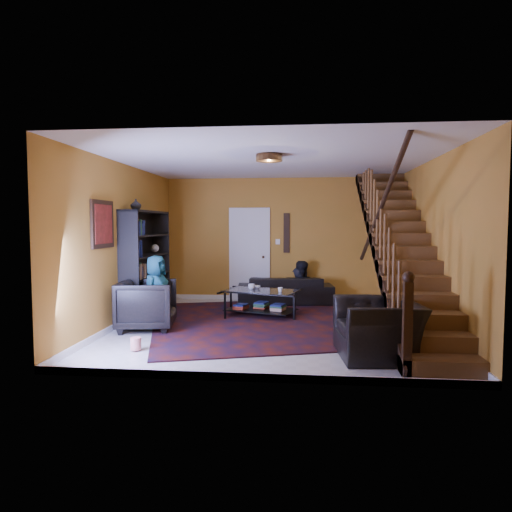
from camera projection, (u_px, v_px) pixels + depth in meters
The scene contains 21 objects.
floor at pixel (272, 327), 7.79m from camera, with size 5.50×5.50×0.00m, color beige.
room at pixel (211, 308), 9.24m from camera, with size 5.50×5.50×5.50m.
staircase at pixel (401, 246), 7.48m from camera, with size 0.95×5.02×3.18m.
bookshelf at pixel (147, 266), 8.56m from camera, with size 0.35×1.80×2.00m.
door at pixel (250, 256), 10.49m from camera, with size 0.82×0.05×2.05m, color silver.
framed_picture at pixel (103, 224), 7.03m from camera, with size 0.04×0.74×0.74m, color maroon.
wall_hanging at pixel (287, 233), 10.38m from camera, with size 0.14×0.03×0.90m, color black.
ceiling_fixture at pixel (269, 158), 6.80m from camera, with size 0.40×0.40×0.10m, color #3F2814.
rug at pixel (260, 321), 8.17m from camera, with size 3.73×4.27×0.02m, color #42130B.
sofa at pixel (285, 290), 10.04m from camera, with size 2.07×0.81×0.60m, color black.
armchair_left at pixel (147, 305), 7.54m from camera, with size 0.89×0.91×0.83m, color black.
armchair_right at pixel (378, 329), 6.01m from camera, with size 1.15×1.00×0.74m, color black.
person_adult_a at pixel (297, 295), 10.07m from camera, with size 0.46×0.30×1.26m, color black.
person_adult_b at pixel (300, 292), 10.06m from camera, with size 0.68×0.53×1.40m, color black.
person_child at pixel (156, 292), 7.69m from camera, with size 0.60×0.39×1.23m, color #1A5065.
coffee_table at pixel (261, 301), 8.63m from camera, with size 1.50×1.15×0.50m.
cup_a at pixel (251, 287), 8.74m from camera, with size 0.13×0.13×0.10m, color #999999.
cup_b at pixel (280, 290), 8.38m from camera, with size 0.09×0.09×0.09m, color #999999.
bowl at pixel (255, 287), 8.84m from camera, with size 0.22×0.22×0.05m, color #999999.
vase at pixel (136, 204), 7.98m from camera, with size 0.18×0.18×0.19m, color #999999.
popcorn_bucket at pixel (136, 344), 6.29m from camera, with size 0.15×0.15×0.17m, color red.
Camera 1 is at (0.49, -7.67, 1.75)m, focal length 32.00 mm.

